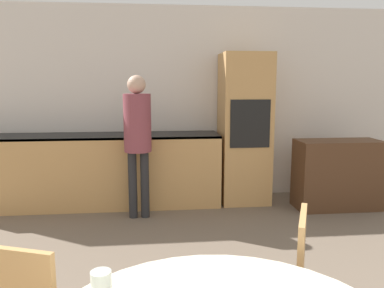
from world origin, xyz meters
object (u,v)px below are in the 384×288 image
object	(u,v)px
sideboard	(337,174)
cup	(101,283)
chair_far_right	(282,287)
oven_unit	(244,129)
person_standing	(138,130)

from	to	relation	value
sideboard	cup	bearing A→B (deg)	-129.32
chair_far_right	sideboard	bearing A→B (deg)	172.25
oven_unit	sideboard	distance (m)	1.31
sideboard	person_standing	xyz separation A→B (m)	(-2.49, -0.09, 0.60)
person_standing	cup	distance (m)	2.98
chair_far_right	oven_unit	bearing A→B (deg)	-165.68
oven_unit	person_standing	distance (m)	1.47
sideboard	cup	size ratio (longest dim) A/B	11.37
oven_unit	cup	distance (m)	3.75
oven_unit	person_standing	size ratio (longest dim) A/B	1.18
sideboard	chair_far_right	size ratio (longest dim) A/B	1.14
cup	sideboard	bearing A→B (deg)	50.68
person_standing	sideboard	bearing A→B (deg)	2.12
oven_unit	chair_far_right	size ratio (longest dim) A/B	2.14
sideboard	person_standing	size ratio (longest dim) A/B	0.63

